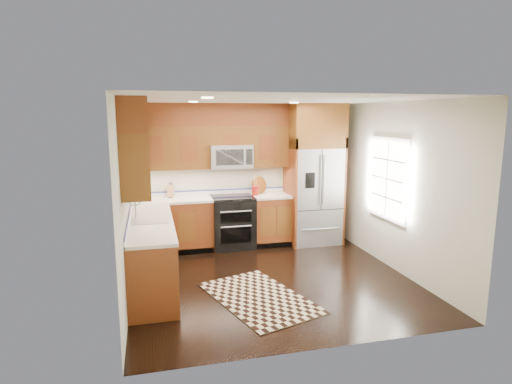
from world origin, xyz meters
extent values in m
plane|color=black|center=(0.00, 0.00, 0.00)|extent=(4.00, 4.00, 0.00)
cube|color=beige|center=(0.00, 2.00, 1.30)|extent=(4.00, 0.02, 2.60)
cube|color=beige|center=(-2.00, 0.00, 1.30)|extent=(0.02, 4.00, 2.60)
cube|color=beige|center=(2.00, 0.00, 1.30)|extent=(0.02, 4.00, 2.60)
cube|color=white|center=(1.98, 0.20, 1.40)|extent=(0.04, 1.10, 1.30)
cube|color=white|center=(1.97, 0.20, 1.40)|extent=(0.02, 0.95, 1.15)
cube|color=brown|center=(-1.31, 1.70, 0.45)|extent=(1.37, 0.60, 0.90)
cube|color=brown|center=(0.49, 1.70, 0.45)|extent=(0.72, 0.60, 0.90)
cube|color=brown|center=(-1.70, 0.20, 0.45)|extent=(0.60, 2.40, 0.90)
cube|color=white|center=(-0.57, 1.70, 0.92)|extent=(2.85, 0.62, 0.04)
cube|color=white|center=(-1.70, 0.20, 0.92)|extent=(0.62, 2.40, 0.04)
cube|color=brown|center=(-0.57, 1.83, 1.83)|extent=(2.85, 0.33, 0.75)
cube|color=brown|center=(-1.83, 0.20, 1.83)|extent=(0.33, 2.40, 0.75)
cube|color=brown|center=(-0.57, 1.83, 2.40)|extent=(2.85, 0.33, 0.40)
cube|color=brown|center=(-1.83, 0.20, 2.40)|extent=(0.33, 2.40, 0.40)
cube|color=black|center=(-0.25, 1.67, 0.46)|extent=(0.76, 0.64, 0.92)
cube|color=black|center=(-0.25, 1.67, 0.94)|extent=(0.76, 0.60, 0.02)
cube|color=black|center=(-0.25, 1.35, 0.62)|extent=(0.55, 0.01, 0.18)
cube|color=black|center=(-0.25, 1.35, 0.30)|extent=(0.55, 0.01, 0.28)
cylinder|color=#B2B2B7|center=(-0.25, 1.33, 0.74)|extent=(0.55, 0.02, 0.02)
cylinder|color=#B2B2B7|center=(-0.25, 1.33, 0.47)|extent=(0.55, 0.02, 0.02)
cube|color=#B2B2B7|center=(-0.25, 1.80, 1.66)|extent=(0.76, 0.40, 0.42)
cube|color=black|center=(-0.30, 1.60, 1.66)|extent=(0.50, 0.01, 0.28)
cube|color=#B2B2B7|center=(1.30, 1.63, 0.90)|extent=(0.90, 0.74, 1.80)
cube|color=black|center=(1.30, 1.26, 1.25)|extent=(0.01, 0.01, 1.08)
cube|color=black|center=(1.08, 1.25, 1.25)|extent=(0.18, 0.01, 0.28)
cube|color=brown|center=(0.83, 1.63, 1.00)|extent=(0.04, 0.74, 2.00)
cube|color=brown|center=(1.77, 1.63, 1.00)|extent=(0.04, 0.74, 2.00)
cube|color=brown|center=(1.30, 1.63, 2.20)|extent=(0.98, 0.74, 0.80)
cube|color=#B2B2B7|center=(-1.70, 0.20, 0.95)|extent=(0.50, 0.42, 0.02)
cylinder|color=#B2B2B7|center=(-1.90, 0.42, 1.08)|extent=(0.02, 0.02, 0.28)
torus|color=#B2B2B7|center=(-1.90, 0.34, 1.22)|extent=(0.18, 0.02, 0.18)
cube|color=black|center=(-0.34, -0.63, 0.01)|extent=(1.48, 1.93, 0.01)
cube|color=#A67651|center=(-1.33, 1.92, 1.04)|extent=(0.13, 0.16, 0.21)
cylinder|color=maroon|center=(0.19, 1.72, 1.02)|extent=(0.16, 0.16, 0.16)
cylinder|color=brown|center=(0.30, 1.85, 0.95)|extent=(0.44, 0.44, 0.02)
camera|label=1|loc=(-1.67, -5.79, 2.40)|focal=30.00mm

